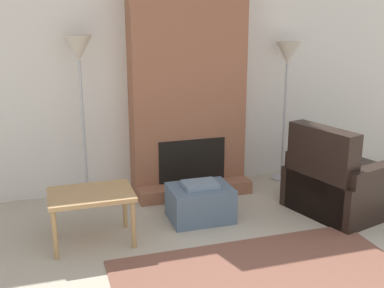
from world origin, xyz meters
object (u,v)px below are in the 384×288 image
object	(u,v)px
floor_lamp_left	(79,61)
floor_lamp_right	(287,63)
ottoman	(200,202)
armchair	(341,184)
side_table	(91,199)

from	to	relation	value
floor_lamp_left	floor_lamp_right	bearing A→B (deg)	0.00
ottoman	floor_lamp_right	world-z (taller)	floor_lamp_right
armchair	side_table	bearing A→B (deg)	72.98
ottoman	side_table	world-z (taller)	side_table
ottoman	floor_lamp_left	world-z (taller)	floor_lamp_left
side_table	floor_lamp_right	size ratio (longest dim) A/B	0.44
ottoman	side_table	bearing A→B (deg)	-170.71
ottoman	armchair	bearing A→B (deg)	-8.76
floor_lamp_left	floor_lamp_right	world-z (taller)	floor_lamp_left
floor_lamp_left	armchair	bearing A→B (deg)	-23.16
armchair	side_table	world-z (taller)	armchair
armchair	floor_lamp_right	world-z (taller)	floor_lamp_right
ottoman	floor_lamp_left	size ratio (longest dim) A/B	0.34
armchair	side_table	size ratio (longest dim) A/B	1.61
side_table	floor_lamp_right	distance (m)	2.92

